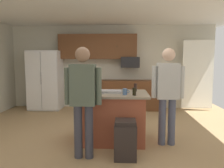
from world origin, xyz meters
TOP-DOWN VIEW (x-y plane):
  - floor at (0.00, 0.00)m, footprint 7.04×7.04m
  - ceiling at (0.00, 0.00)m, footprint 7.04×7.04m
  - back_wall at (0.00, 2.80)m, footprint 6.40×0.10m
  - french_door_window_panel at (2.60, 2.40)m, footprint 0.90×0.06m
  - cabinet_run_upper at (-0.40, 2.60)m, footprint 2.40×0.38m
  - cabinet_run_lower at (0.60, 2.48)m, footprint 1.80×0.63m
  - refrigerator at (-2.00, 2.38)m, footprint 0.95×0.76m
  - microwave_over_range at (0.60, 2.50)m, footprint 0.56×0.40m
  - kitchen_island at (0.18, -0.26)m, footprint 1.35×0.96m
  - person_elder_center at (1.19, -0.40)m, footprint 0.57×0.23m
  - person_guest_left at (-0.21, -1.03)m, footprint 0.57×0.23m
  - glass_short_whisky at (-0.15, -0.21)m, footprint 0.07×0.07m
  - glass_dark_ale at (0.59, -0.55)m, footprint 0.06×0.06m
  - glass_pilsner at (0.63, -0.07)m, footprint 0.06×0.06m
  - mug_blue_stoneware at (0.43, -0.50)m, footprint 0.12×0.08m
  - serving_tray at (0.15, -0.24)m, footprint 0.44×0.30m
  - trash_bin at (0.44, -1.02)m, footprint 0.34×0.34m

SIDE VIEW (x-z plane):
  - floor at x=0.00m, z-range 0.00..0.00m
  - trash_bin at x=0.44m, z-range 0.00..0.61m
  - cabinet_run_lower at x=0.60m, z-range 0.00..0.90m
  - kitchen_island at x=0.18m, z-range 0.01..0.93m
  - refrigerator at x=-2.00m, z-range 0.00..1.80m
  - serving_tray at x=0.15m, z-range 0.92..0.96m
  - mug_blue_stoneware at x=0.43m, z-range 0.92..1.03m
  - glass_dark_ale at x=0.59m, z-range 0.92..1.05m
  - glass_pilsner at x=0.63m, z-range 0.92..1.07m
  - person_guest_left at x=-0.21m, z-range 0.14..1.86m
  - glass_short_whisky at x=-0.15m, z-range 0.92..1.08m
  - person_elder_center at x=1.19m, z-range 0.14..1.87m
  - french_door_window_panel at x=2.60m, z-range 0.10..2.10m
  - back_wall at x=0.00m, z-range 0.00..2.60m
  - microwave_over_range at x=0.60m, z-range 1.29..1.61m
  - cabinet_run_upper at x=-0.40m, z-range 1.55..2.30m
  - ceiling at x=0.00m, z-range 2.60..2.60m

